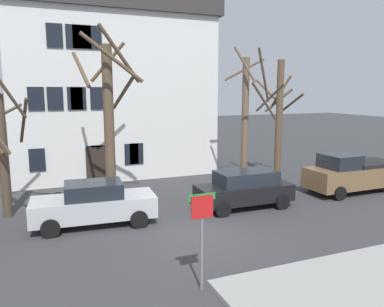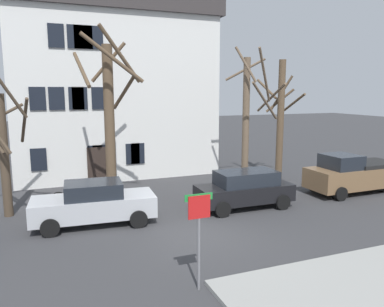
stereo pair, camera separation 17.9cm
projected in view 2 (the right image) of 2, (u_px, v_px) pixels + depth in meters
The scene contains 11 objects.
ground_plane at pixel (199, 233), 13.86m from camera, with size 120.00×120.00×0.00m, color #38383A.
building_main at pixel (113, 78), 23.71m from camera, with size 12.40×6.68×11.83m.
tree_bare_near at pixel (4, 148), 15.31m from camera, with size 2.52×2.62×6.10m.
tree_bare_mid at pixel (109, 115), 17.09m from camera, with size 2.80×2.57×7.91m.
tree_bare_far at pixel (248, 118), 19.28m from camera, with size 2.35×2.99×7.35m.
tree_bare_end at pixel (280, 117), 21.91m from camera, with size 2.23×2.15×6.96m.
car_silver_sedan at pixel (94, 203), 14.68m from camera, with size 4.81×2.27×1.70m.
car_black_wagon at pixel (245, 189), 16.80m from camera, with size 4.33×1.97×1.68m.
pickup_truck_brown at pixel (353, 174), 19.30m from camera, with size 5.04×2.15×2.04m.
street_sign_pole at pixel (199, 223), 9.63m from camera, with size 0.76×0.07×2.61m.
bicycle_leaning at pixel (71, 199), 16.96m from camera, with size 1.66×0.66×1.03m.
Camera 2 is at (-5.07, -12.18, 5.19)m, focal length 35.17 mm.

